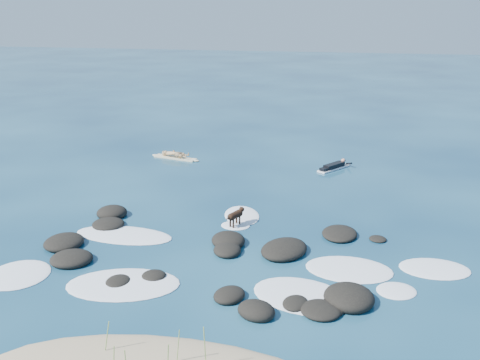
# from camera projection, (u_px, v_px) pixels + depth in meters

# --- Properties ---
(ground) EXTENTS (160.00, 160.00, 0.00)m
(ground) POSITION_uv_depth(u_px,v_px,m) (242.00, 241.00, 18.83)
(ground) COLOR #0A2642
(ground) RESTS_ON ground
(reef_rocks) EXTENTS (11.71, 7.16, 0.58)m
(reef_rocks) POSITION_uv_depth(u_px,v_px,m) (214.00, 256.00, 17.44)
(reef_rocks) COLOR black
(reef_rocks) RESTS_ON ground
(breaking_foam) EXTENTS (14.80, 8.66, 0.12)m
(breaking_foam) POSITION_uv_depth(u_px,v_px,m) (218.00, 265.00, 17.07)
(breaking_foam) COLOR white
(breaking_foam) RESTS_ON ground
(standing_surfer_rig) EXTENTS (2.90, 1.04, 1.66)m
(standing_surfer_rig) POSITION_uv_depth(u_px,v_px,m) (175.00, 147.00, 28.65)
(standing_surfer_rig) COLOR beige
(standing_surfer_rig) RESTS_ON ground
(paddling_surfer_rig) EXTENTS (1.71, 2.10, 0.40)m
(paddling_surfer_rig) POSITION_uv_depth(u_px,v_px,m) (334.00, 166.00, 27.00)
(paddling_surfer_rig) COLOR white
(paddling_surfer_rig) RESTS_ON ground
(dog) EXTENTS (0.58, 1.03, 0.70)m
(dog) POSITION_uv_depth(u_px,v_px,m) (236.00, 215.00, 19.89)
(dog) COLOR black
(dog) RESTS_ON ground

